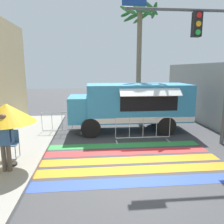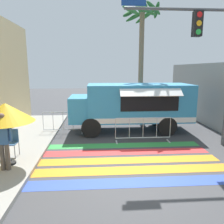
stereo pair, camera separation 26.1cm
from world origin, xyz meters
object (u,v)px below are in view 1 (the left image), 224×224
(traffic_signal_pole, at_px, (209,49))
(patio_umbrella, at_px, (6,113))
(food_truck, at_px, (129,104))
(barricade_side, at_px, (62,123))
(barricade_front, at_px, (143,130))
(folding_chair, at_px, (11,141))
(palm_tree, at_px, (139,33))
(vendor_person, at_px, (5,139))

(traffic_signal_pole, bearing_deg, patio_umbrella, -167.13)
(food_truck, bearing_deg, barricade_side, -175.64)
(barricade_front, bearing_deg, traffic_signal_pole, -13.45)
(food_truck, bearing_deg, patio_umbrella, -137.95)
(barricade_side, bearing_deg, folding_chair, -113.37)
(barricade_side, height_order, palm_tree, palm_tree)
(food_truck, distance_m, barricade_side, 3.43)
(patio_umbrella, bearing_deg, food_truck, 42.05)
(palm_tree, bearing_deg, patio_umbrella, -129.18)
(barricade_side, bearing_deg, food_truck, 4.36)
(food_truck, distance_m, palm_tree, 4.81)
(folding_chair, bearing_deg, vendor_person, -100.79)
(traffic_signal_pole, distance_m, patio_umbrella, 7.63)
(patio_umbrella, xyz_separation_m, folding_chair, (-0.19, 0.70, -1.10))
(barricade_front, xyz_separation_m, barricade_side, (-3.63, 1.54, -0.01))
(barricade_front, bearing_deg, patio_umbrella, -155.12)
(food_truck, height_order, barricade_front, food_truck)
(patio_umbrella, distance_m, barricade_side, 4.11)
(vendor_person, distance_m, barricade_side, 4.34)
(folding_chair, bearing_deg, barricade_side, 44.16)
(patio_umbrella, xyz_separation_m, vendor_person, (0.04, -0.41, -0.68))
(traffic_signal_pole, relative_size, patio_umbrella, 2.88)
(barricade_front, bearing_deg, folding_chair, -163.03)
(traffic_signal_pole, xyz_separation_m, palm_tree, (-1.66, 5.11, 1.32))
(vendor_person, height_order, palm_tree, palm_tree)
(vendor_person, height_order, barricade_side, vendor_person)
(traffic_signal_pole, height_order, palm_tree, palm_tree)
(folding_chair, bearing_deg, food_truck, 13.07)
(traffic_signal_pole, xyz_separation_m, barricade_side, (-6.02, 2.11, -3.35))
(patio_umbrella, distance_m, palm_tree, 9.34)
(vendor_person, bearing_deg, palm_tree, 42.11)
(traffic_signal_pole, bearing_deg, folding_chair, -172.72)
(folding_chair, relative_size, barricade_side, 0.48)
(traffic_signal_pole, height_order, barricade_side, traffic_signal_pole)
(food_truck, relative_size, barricade_side, 3.07)
(palm_tree, bearing_deg, vendor_person, -127.31)
(food_truck, relative_size, folding_chair, 6.36)
(food_truck, bearing_deg, traffic_signal_pole, -41.02)
(traffic_signal_pole, distance_m, barricade_side, 7.21)
(food_truck, bearing_deg, folding_chair, -144.46)
(vendor_person, bearing_deg, traffic_signal_pole, 5.50)
(traffic_signal_pole, xyz_separation_m, patio_umbrella, (-7.15, -1.63, -2.09))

